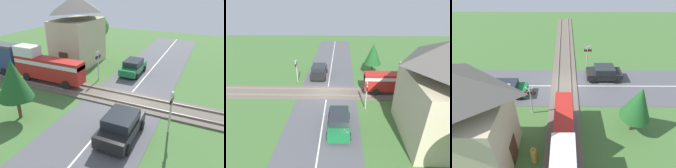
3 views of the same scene
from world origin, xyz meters
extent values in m
plane|color=#426B33|center=(0.00, 0.00, 0.00)|extent=(60.00, 60.00, 0.00)
cube|color=#515156|center=(0.00, 0.00, 0.01)|extent=(48.00, 6.40, 0.02)
cube|color=silver|center=(0.00, 0.00, 0.02)|extent=(48.00, 0.12, 0.00)
cube|color=#665B51|center=(0.00, 0.00, 0.06)|extent=(2.80, 48.00, 0.12)
cube|color=slate|center=(-0.72, 0.00, 0.18)|extent=(0.10, 48.00, 0.12)
cube|color=slate|center=(0.72, 0.00, 0.18)|extent=(0.10, 48.00, 0.12)
cube|color=red|center=(0.00, 7.55, 1.57)|extent=(1.35, 6.94, 1.90)
cube|color=silver|center=(0.00, 7.55, 2.09)|extent=(1.37, 6.94, 0.36)
cube|color=silver|center=(0.00, 9.91, 2.97)|extent=(1.35, 2.22, 0.90)
cylinder|color=black|center=(-0.72, 5.33, 0.62)|extent=(0.14, 0.76, 0.76)
cylinder|color=black|center=(0.72, 5.33, 0.62)|extent=(0.14, 0.76, 0.76)
cylinder|color=black|center=(-0.72, 9.77, 0.62)|extent=(0.14, 0.76, 0.76)
cylinder|color=black|center=(0.72, 9.77, 0.62)|extent=(0.14, 0.76, 0.76)
cylinder|color=black|center=(-0.72, 12.75, 0.62)|extent=(0.14, 0.76, 0.76)
cylinder|color=black|center=(0.72, 12.75, 0.62)|extent=(0.14, 0.76, 0.76)
cube|color=black|center=(-4.48, -1.44, 0.66)|extent=(3.89, 1.87, 0.72)
cube|color=#23282D|center=(-4.48, -1.44, 1.31)|extent=(2.14, 1.72, 0.58)
cylinder|color=black|center=(-3.21, -0.50, 0.30)|extent=(0.60, 0.18, 0.60)
cylinder|color=black|center=(-3.21, -2.38, 0.30)|extent=(0.60, 0.18, 0.60)
cylinder|color=black|center=(-5.74, -0.50, 0.30)|extent=(0.60, 0.18, 0.60)
cylinder|color=black|center=(-5.74, -2.38, 0.30)|extent=(0.60, 0.18, 0.60)
cube|color=#197038|center=(5.72, 1.44, 0.63)|extent=(4.01, 1.71, 0.66)
cube|color=#23282D|center=(5.72, 1.44, 1.24)|extent=(2.21, 1.57, 0.56)
cylinder|color=black|center=(4.42, 0.59, 0.30)|extent=(0.60, 0.18, 0.60)
cylinder|color=black|center=(4.42, 2.29, 0.30)|extent=(0.60, 0.18, 0.60)
cylinder|color=black|center=(7.03, 0.59, 0.30)|extent=(0.60, 0.18, 0.60)
cylinder|color=black|center=(7.03, 2.29, 0.30)|extent=(0.60, 0.18, 0.60)
cylinder|color=#B7B7B7|center=(-2.81, -3.98, 1.42)|extent=(0.12, 0.12, 2.84)
cube|color=black|center=(-2.81, -3.98, 2.33)|extent=(0.90, 0.08, 0.28)
sphere|color=red|center=(-3.08, -3.98, 2.33)|extent=(0.18, 0.18, 0.18)
sphere|color=red|center=(-2.54, -3.98, 2.33)|extent=(0.18, 0.18, 0.18)
cube|color=silver|center=(-2.81, -3.98, 2.59)|extent=(0.72, 0.04, 0.72)
cube|color=silver|center=(-2.81, -3.98, 2.59)|extent=(0.72, 0.04, 0.72)
cylinder|color=#B7B7B7|center=(2.81, 3.98, 1.42)|extent=(0.12, 0.12, 2.84)
cube|color=black|center=(2.81, 3.98, 2.33)|extent=(0.90, 0.08, 0.28)
sphere|color=red|center=(3.08, 3.98, 2.33)|extent=(0.18, 0.18, 0.18)
sphere|color=red|center=(2.54, 3.98, 2.33)|extent=(0.18, 0.18, 0.18)
cube|color=silver|center=(2.81, 3.98, 2.59)|extent=(0.72, 0.04, 0.72)
cube|color=silver|center=(2.81, 3.98, 2.59)|extent=(0.72, 0.04, 0.72)
cube|color=#C6B793|center=(6.32, 8.40, 2.55)|extent=(5.97, 4.04, 5.09)
pyramid|color=#5B5651|center=(6.32, 8.40, 6.77)|extent=(6.45, 4.36, 1.68)
cube|color=#472D1E|center=(3.31, 8.40, 1.05)|extent=(0.06, 1.10, 2.10)
cylinder|color=gold|center=(1.99, 8.61, 0.67)|extent=(0.39, 0.39, 1.34)
sphere|color=#936B4C|center=(1.99, 8.61, 1.46)|extent=(0.25, 0.25, 0.25)
cylinder|color=brown|center=(-5.44, 5.78, 0.77)|extent=(0.24, 0.24, 1.54)
cone|color=#1E5623|center=(-5.44, 5.78, 2.91)|extent=(2.28, 2.28, 2.74)
camera|label=1|loc=(-14.57, -5.51, 8.46)|focal=35.00mm
camera|label=2|loc=(17.06, 1.63, 10.14)|focal=28.00mm
camera|label=3|loc=(-0.08, 15.10, 11.63)|focal=28.00mm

